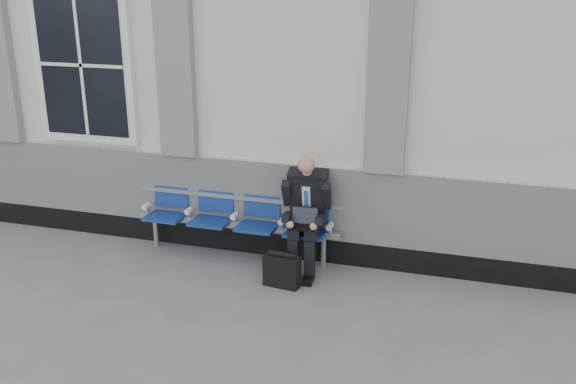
% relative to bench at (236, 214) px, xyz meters
% --- Properties ---
extents(ground, '(70.00, 70.00, 0.00)m').
position_rel_bench_xyz_m(ground, '(-2.36, -1.32, -0.55)').
color(ground, slate).
rests_on(ground, ground).
extents(station_building, '(14.40, 4.40, 4.49)m').
position_rel_bench_xyz_m(station_building, '(-2.38, 2.15, 1.67)').
color(station_building, silver).
rests_on(station_building, ground).
extents(bench, '(2.60, 0.47, 0.91)m').
position_rel_bench_xyz_m(bench, '(0.00, 0.00, 0.00)').
color(bench, '#9EA0A3').
rests_on(bench, ground).
extents(businessman, '(0.57, 0.76, 1.39)m').
position_rel_bench_xyz_m(businessman, '(0.91, -0.13, 0.20)').
color(businessman, black).
rests_on(businessman, ground).
extents(briefcase, '(0.42, 0.21, 0.41)m').
position_rel_bench_xyz_m(briefcase, '(0.77, -0.62, -0.36)').
color(briefcase, black).
rests_on(briefcase, ground).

